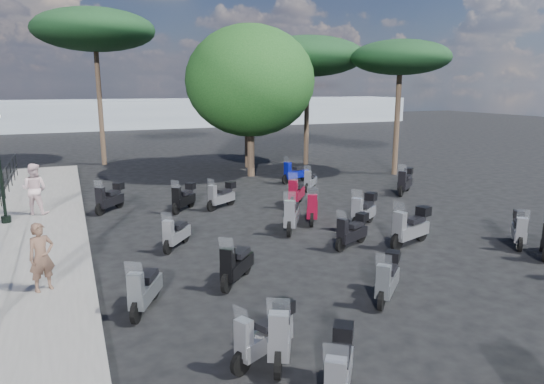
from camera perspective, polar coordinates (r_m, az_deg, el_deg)
name	(u,v)px	position (r m, az deg, el deg)	size (l,w,h in m)	color
ground	(295,260)	(13.02, 2.73, -8.00)	(120.00, 120.00, 0.00)	black
sidewalk	(31,254)	(14.75, -26.51, -6.56)	(3.00, 30.00, 0.15)	slate
woman	(41,257)	(11.70, -25.49, -6.91)	(0.56, 0.37, 1.53)	brown
pedestrian_far	(34,189)	(18.66, -26.16, 0.33)	(0.87, 0.68, 1.78)	silver
scooter_0	(339,372)	(7.56, 7.87, -20.28)	(1.07, 1.35, 1.25)	black
scooter_1	(264,336)	(8.44, -0.96, -16.61)	(1.37, 0.83, 1.18)	black
scooter_2	(144,291)	(10.43, -14.77, -11.16)	(0.88, 1.46, 1.27)	black
scooter_3	(176,235)	(14.03, -11.24, -4.93)	(1.01, 1.24, 1.20)	black
scooter_4	(110,199)	(18.71, -18.54, -0.76)	(1.17, 1.32, 1.28)	black
scooter_6	(281,333)	(8.49, 1.02, -16.22)	(0.95, 1.57, 1.37)	black
scooter_7	(236,265)	(11.42, -4.25, -8.62)	(1.16, 1.27, 1.29)	black
scooter_8	(292,216)	(15.36, 2.32, -2.86)	(1.06, 1.58, 1.43)	black
scooter_9	(184,198)	(18.13, -10.35, -0.74)	(1.16, 1.28, 1.26)	black
scooter_12	(387,280)	(10.87, 13.42, -9.99)	(1.21, 1.16, 1.22)	black
scooter_13	(352,232)	(14.07, 9.37, -4.65)	(1.40, 0.83, 1.20)	black
scooter_14	(363,212)	(16.10, 10.71, -2.28)	(1.49, 1.13, 1.37)	black
scooter_15	(221,196)	(18.31, -5.97, -0.51)	(1.37, 0.97, 1.23)	black
scooter_18	(411,228)	(14.55, 16.00, -4.08)	(1.70, 0.82, 1.40)	black
scooter_19	(313,207)	(16.46, 4.79, -1.78)	(1.01, 1.57, 1.37)	black
scooter_20	(296,193)	(18.64, 2.87, -0.16)	(1.18, 1.43, 1.39)	black
scooter_21	(310,181)	(21.41, 4.52, 1.27)	(1.07, 1.17, 1.19)	black
scooter_24	(519,230)	(15.71, 27.07, -4.04)	(1.18, 1.19, 1.22)	black
scooter_25	(405,182)	(21.43, 15.38, 1.15)	(1.42, 1.22, 1.36)	black
scooter_26	(295,173)	(23.04, 2.73, 2.21)	(1.62, 0.72, 1.32)	black
broadleaf_tree	(250,81)	(24.44, -2.58, 12.89)	(6.39, 6.39, 7.46)	#38281E
pine_0	(246,53)	(27.24, -3.05, 15.98)	(5.48, 5.48, 7.22)	#38281E
pine_1	(307,57)	(28.34, 4.20, 15.60)	(6.46, 6.46, 7.27)	#38281E
pine_2	(94,30)	(29.91, -20.17, 17.42)	(6.66, 6.66, 8.70)	#38281E
pine_3	(400,58)	(25.77, 14.88, 14.99)	(4.96, 4.96, 6.77)	#38281E
distant_hills	(119,114)	(56.33, -17.57, 8.77)	(70.00, 8.00, 3.00)	gray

